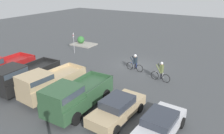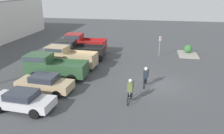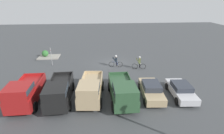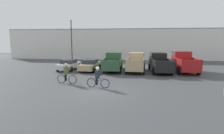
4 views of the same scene
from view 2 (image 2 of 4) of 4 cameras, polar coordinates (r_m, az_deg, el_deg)
ground_plane at (r=19.06m, az=12.25°, el=-4.55°), size 80.00×80.00×0.00m
sedan_0 at (r=15.94m, az=-22.34°, el=-8.02°), size 2.09×4.33×1.32m
sedan_1 at (r=17.99m, az=-17.15°, el=-4.07°), size 2.11×4.50×1.40m
pickup_truck_0 at (r=20.45m, az=-15.56°, el=0.30°), size 2.30×5.48×2.19m
pickup_truck_1 at (r=22.71m, az=-11.40°, el=2.62°), size 2.45×5.25×2.19m
pickup_truck_2 at (r=25.23m, az=-9.41°, el=4.43°), size 2.34×5.58×2.19m
pickup_truck_3 at (r=27.80m, az=-7.68°, el=6.18°), size 2.34×5.03×2.39m
cyclist_0 at (r=18.35m, az=8.76°, el=-2.39°), size 1.85×0.50×1.68m
cyclist_1 at (r=15.71m, az=4.74°, el=-6.09°), size 1.81×0.50×1.78m
fire_lane_sign at (r=26.45m, az=12.35°, el=5.82°), size 0.12×0.29×2.52m
curb_island at (r=28.43m, az=19.16°, el=3.13°), size 3.13×2.26×0.15m
shrub at (r=28.81m, az=19.26°, el=4.50°), size 0.98×0.98×0.98m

